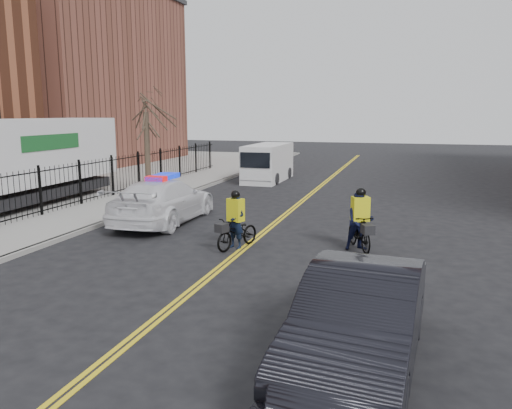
{
  "coord_description": "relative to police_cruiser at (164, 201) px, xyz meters",
  "views": [
    {
      "loc": [
        4.65,
        -11.92,
        4.07
      ],
      "look_at": [
        0.24,
        2.56,
        1.3
      ],
      "focal_mm": 35.0,
      "sensor_mm": 36.0,
      "label": 1
    }
  ],
  "objects": [
    {
      "name": "ground",
      "position": [
        4.06,
        -4.74,
        -0.84
      ],
      "size": [
        120.0,
        120.0,
        0.0
      ],
      "primitive_type": "plane",
      "color": "black",
      "rests_on": "ground"
    },
    {
      "name": "center_line_left",
      "position": [
        3.98,
        3.26,
        -0.83
      ],
      "size": [
        0.1,
        60.0,
        0.01
      ],
      "primitive_type": "cube",
      "color": "yellow",
      "rests_on": "ground"
    },
    {
      "name": "center_line_right",
      "position": [
        4.14,
        3.26,
        -0.83
      ],
      "size": [
        0.1,
        60.0,
        0.01
      ],
      "primitive_type": "cube",
      "color": "yellow",
      "rests_on": "ground"
    },
    {
      "name": "sidewalk",
      "position": [
        -3.44,
        3.26,
        -0.76
      ],
      "size": [
        3.0,
        60.0,
        0.15
      ],
      "primitive_type": "cube",
      "color": "gray",
      "rests_on": "ground"
    },
    {
      "name": "curb",
      "position": [
        -1.94,
        3.26,
        -0.76
      ],
      "size": [
        0.2,
        60.0,
        0.15
      ],
      "primitive_type": "cube",
      "color": "gray",
      "rests_on": "ground"
    },
    {
      "name": "iron_fence",
      "position": [
        -4.94,
        3.26,
        0.16
      ],
      "size": [
        0.12,
        28.0,
        2.0
      ],
      "primitive_type": null,
      "color": "black",
      "rests_on": "ground"
    },
    {
      "name": "warehouse_far",
      "position": [
        -18.94,
        19.26,
        6.16
      ],
      "size": [
        14.0,
        18.0,
        14.0
      ],
      "primitive_type": "cube",
      "color": "brown",
      "rests_on": "ground"
    },
    {
      "name": "street_tree",
      "position": [
        -3.54,
        5.26,
        2.7
      ],
      "size": [
        3.2,
        3.2,
        4.8
      ],
      "color": "#3B2E23",
      "rests_on": "sidewalk"
    },
    {
      "name": "police_cruiser",
      "position": [
        0.0,
        0.0,
        0.0
      ],
      "size": [
        2.5,
        5.79,
        1.82
      ],
      "rotation": [
        0.0,
        0.0,
        3.17
      ],
      "color": "white",
      "rests_on": "ground"
    },
    {
      "name": "dark_sedan",
      "position": [
        8.11,
        -9.04,
        -0.01
      ],
      "size": [
        2.12,
        5.15,
        1.66
      ],
      "primitive_type": "imported",
      "rotation": [
        0.0,
        0.0,
        -0.07
      ],
      "color": "black",
      "rests_on": "ground"
    },
    {
      "name": "cargo_van",
      "position": [
        0.56,
        12.51,
        0.25
      ],
      "size": [
        2.1,
        5.31,
        2.21
      ],
      "rotation": [
        0.0,
        0.0,
        -0.01
      ],
      "color": "silver",
      "rests_on": "ground"
    },
    {
      "name": "semi_trailer",
      "position": [
        -7.34,
        0.58,
        1.34
      ],
      "size": [
        2.81,
        12.38,
        3.84
      ],
      "rotation": [
        0.0,
        0.0,
        0.03
      ],
      "color": "silver",
      "rests_on": "ground"
    },
    {
      "name": "cyclist_near",
      "position": [
        3.79,
        -2.66,
        -0.21
      ],
      "size": [
        1.24,
        1.94,
        1.8
      ],
      "rotation": [
        0.0,
        0.0,
        -0.36
      ],
      "color": "black",
      "rests_on": "ground"
    },
    {
      "name": "cyclist_far",
      "position": [
        7.44,
        -1.78,
        -0.08
      ],
      "size": [
        1.28,
        1.94,
        1.91
      ],
      "rotation": [
        0.0,
        0.0,
        0.43
      ],
      "color": "black",
      "rests_on": "ground"
    }
  ]
}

